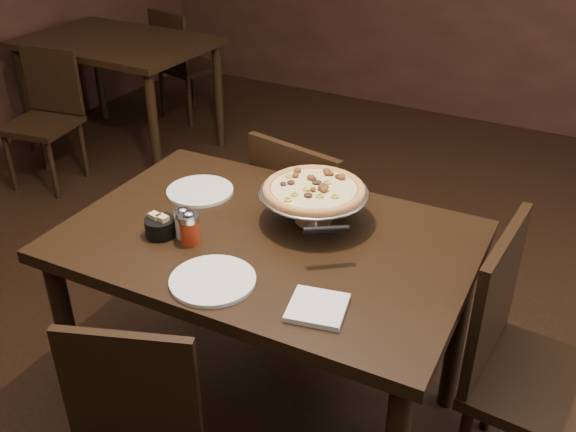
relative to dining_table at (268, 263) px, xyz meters
The scene contains 15 objects.
room 0.70m from the dining_table, 15.21° to the right, with size 6.04×7.04×2.84m.
dining_table is the anchor object (origin of this frame).
background_table 2.75m from the dining_table, 142.10° to the left, with size 1.25×0.83×0.78m.
pizza_stand 0.29m from the dining_table, 58.07° to the left, with size 0.36×0.36×0.15m.
parmesan_shaker 0.31m from the dining_table, 150.17° to the right, with size 0.06×0.06×0.11m.
pepper_flake_shaker 0.29m from the dining_table, 140.94° to the right, with size 0.07×0.07×0.12m.
packet_caddy 0.37m from the dining_table, 151.49° to the right, with size 0.10×0.10×0.08m.
napkin_stack 0.43m from the dining_table, 40.06° to the right, with size 0.15×0.15×0.02m, color silver.
plate_left 0.41m from the dining_table, 159.07° to the left, with size 0.24×0.24×0.01m, color white.
plate_near 0.32m from the dining_table, 91.52° to the right, with size 0.25×0.25×0.01m, color white.
serving_spatula 0.33m from the dining_table, 12.82° to the right, with size 0.17×0.17×0.03m.
chair_far 0.60m from the dining_table, 101.67° to the left, with size 0.51×0.51×0.93m.
chair_side 0.87m from the dining_table, 10.41° to the left, with size 0.46×0.46×0.94m.
bg_chair_far 3.19m from the dining_table, 132.41° to the left, with size 0.47×0.47×0.85m.
bg_chair_near 2.49m from the dining_table, 154.36° to the left, with size 0.45×0.45×0.84m.
Camera 1 is at (0.88, -1.46, 1.91)m, focal length 40.00 mm.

